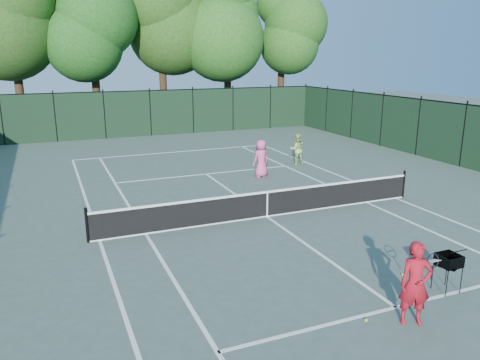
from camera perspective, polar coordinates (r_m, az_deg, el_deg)
name	(u,v)px	position (r m, az deg, el deg)	size (l,w,h in m)	color
ground	(267,217)	(15.91, 3.29, -4.48)	(90.00, 90.00, 0.00)	#47564E
sideline_doubles_left	(100,241)	(14.51, -16.74, -7.08)	(0.10, 23.77, 0.01)	white
sideline_doubles_right	(396,198)	(18.87, 18.46, -2.11)	(0.10, 23.77, 0.01)	white
sideline_singles_left	(146,234)	(14.68, -11.40, -6.46)	(0.10, 23.77, 0.01)	white
sideline_singles_right	(366,202)	(18.02, 15.16, -2.64)	(0.10, 23.77, 0.01)	white
baseline_far	(175,152)	(26.73, -7.93, 3.40)	(10.97, 0.10, 0.01)	white
service_line_near	(396,307)	(11.03, 18.47, -14.50)	(8.23, 0.10, 0.01)	white
service_line_far	(206,174)	(21.60, -4.15, 0.75)	(8.23, 0.10, 0.01)	white
center_service_line	(267,217)	(15.91, 3.29, -4.47)	(0.10, 12.80, 0.01)	white
tennis_net	(267,203)	(15.76, 3.32, -2.85)	(11.69, 0.09, 1.06)	black
fence_far	(150,114)	(32.38, -10.87, 7.96)	(24.00, 0.05, 3.00)	black
tree_1	(9,1)	(35.65, -26.36, 18.97)	(6.80, 6.80, 13.98)	black
tree_2	(91,19)	(35.54, -17.73, 18.22)	(6.00, 6.00, 12.40)	black
tree_3	(160,3)	(36.98, -9.75, 20.52)	(7.00, 7.00, 14.45)	black
tree_4	(227,17)	(37.73, -1.58, 19.28)	(6.20, 6.20, 12.97)	black
tree_5	(282,25)	(40.22, 5.17, 18.34)	(5.80, 5.80, 12.23)	black
coach	(415,284)	(10.18, 20.61, -11.75)	(1.08, 0.64, 1.75)	#A2121F
player_pink	(261,158)	(20.91, 2.60, 2.65)	(0.93, 0.74, 1.68)	#E14F8E
player_green	(297,149)	(23.42, 6.96, 3.74)	(0.88, 0.76, 1.56)	#9EC361
ball_hopper	(449,260)	(11.82, 24.10, -8.95)	(0.61, 0.61, 0.91)	black
loose_ball_near_cart	(366,320)	(10.33, 15.11, -16.18)	(0.07, 0.07, 0.07)	#C0DE2D
loose_ball_midcourt	(403,275)	(12.47, 19.23, -10.85)	(0.07, 0.07, 0.07)	#D6F632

